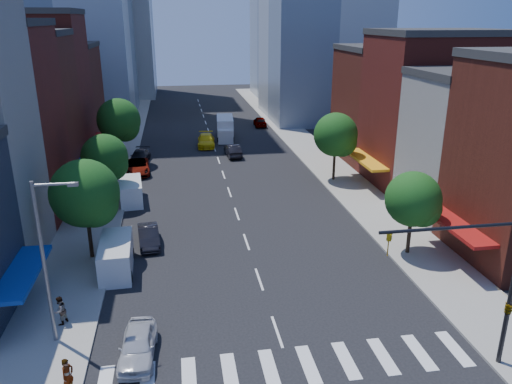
# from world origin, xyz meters

# --- Properties ---
(ground) EXTENTS (220.00, 220.00, 0.00)m
(ground) POSITION_xyz_m (0.00, 0.00, 0.00)
(ground) COLOR black
(ground) RESTS_ON ground
(sidewalk_left) EXTENTS (5.00, 120.00, 0.15)m
(sidewalk_left) POSITION_xyz_m (-12.50, 40.00, 0.07)
(sidewalk_left) COLOR gray
(sidewalk_left) RESTS_ON ground
(sidewalk_right) EXTENTS (5.00, 120.00, 0.15)m
(sidewalk_right) POSITION_xyz_m (12.50, 40.00, 0.07)
(sidewalk_right) COLOR gray
(sidewalk_right) RESTS_ON ground
(crosswalk) EXTENTS (19.00, 3.00, 0.01)m
(crosswalk) POSITION_xyz_m (0.00, -3.00, 0.01)
(crosswalk) COLOR silver
(crosswalk) RESTS_ON ground
(bldg_left_3) EXTENTS (12.00, 8.00, 15.00)m
(bldg_left_3) POSITION_xyz_m (-21.00, 29.00, 7.50)
(bldg_left_3) COLOR #531E14
(bldg_left_3) RESTS_ON ground
(bldg_left_4) EXTENTS (12.00, 9.00, 17.00)m
(bldg_left_4) POSITION_xyz_m (-21.00, 37.50, 8.50)
(bldg_left_4) COLOR #5D1C16
(bldg_left_4) RESTS_ON ground
(bldg_left_5) EXTENTS (12.00, 10.00, 13.00)m
(bldg_left_5) POSITION_xyz_m (-21.00, 47.00, 6.50)
(bldg_left_5) COLOR #531E14
(bldg_left_5) RESTS_ON ground
(bldg_right_1) EXTENTS (12.00, 8.00, 12.00)m
(bldg_right_1) POSITION_xyz_m (21.00, 15.00, 6.00)
(bldg_right_1) COLOR beige
(bldg_right_1) RESTS_ON ground
(bldg_right_2) EXTENTS (12.00, 10.00, 15.00)m
(bldg_right_2) POSITION_xyz_m (21.00, 24.00, 7.50)
(bldg_right_2) COLOR #5D1C16
(bldg_right_2) RESTS_ON ground
(bldg_right_3) EXTENTS (12.00, 10.00, 13.00)m
(bldg_right_3) POSITION_xyz_m (21.00, 34.00, 6.50)
(bldg_right_3) COLOR #531E14
(bldg_right_3) RESTS_ON ground
(traffic_signal) EXTENTS (7.24, 2.24, 8.00)m
(traffic_signal) POSITION_xyz_m (9.94, -4.50, 4.16)
(traffic_signal) COLOR black
(traffic_signal) RESTS_ON sidewalk_right
(streetlight) EXTENTS (2.25, 0.25, 9.00)m
(streetlight) POSITION_xyz_m (-11.81, 1.00, 5.28)
(streetlight) COLOR slate
(streetlight) RESTS_ON sidewalk_left
(tree_left_near) EXTENTS (4.80, 4.80, 7.30)m
(tree_left_near) POSITION_xyz_m (-11.35, 10.92, 4.87)
(tree_left_near) COLOR black
(tree_left_near) RESTS_ON sidewalk_left
(tree_left_mid) EXTENTS (4.20, 4.20, 6.65)m
(tree_left_mid) POSITION_xyz_m (-11.35, 21.92, 4.53)
(tree_left_mid) COLOR black
(tree_left_mid) RESTS_ON sidewalk_left
(tree_left_far) EXTENTS (5.00, 5.00, 7.75)m
(tree_left_far) POSITION_xyz_m (-11.35, 35.92, 5.20)
(tree_left_far) COLOR black
(tree_left_far) RESTS_ON sidewalk_left
(tree_right_near) EXTENTS (4.00, 4.00, 6.20)m
(tree_right_near) POSITION_xyz_m (11.65, 7.92, 4.19)
(tree_right_near) COLOR black
(tree_right_near) RESTS_ON sidewalk_right
(tree_right_far) EXTENTS (4.60, 4.60, 7.20)m
(tree_right_far) POSITION_xyz_m (11.65, 25.92, 4.86)
(tree_right_far) COLOR black
(tree_right_far) RESTS_ON sidewalk_right
(parked_car_front) EXTENTS (2.00, 4.46, 1.49)m
(parked_car_front) POSITION_xyz_m (-7.50, -1.04, 0.74)
(parked_car_front) COLOR silver
(parked_car_front) RESTS_ON ground
(parked_car_second) EXTENTS (1.96, 4.46, 1.42)m
(parked_car_second) POSITION_xyz_m (-7.50, 12.73, 0.71)
(parked_car_second) COLOR black
(parked_car_second) RESTS_ON ground
(parked_car_third) EXTENTS (3.06, 5.84, 1.57)m
(parked_car_third) POSITION_xyz_m (-9.50, 32.03, 0.78)
(parked_car_third) COLOR #999999
(parked_car_third) RESTS_ON ground
(parked_car_rear) EXTENTS (2.65, 5.21, 1.45)m
(parked_car_rear) POSITION_xyz_m (-9.50, 36.74, 0.72)
(parked_car_rear) COLOR black
(parked_car_rear) RESTS_ON ground
(cargo_van_near) EXTENTS (2.30, 5.29, 2.22)m
(cargo_van_near) POSITION_xyz_m (-9.49, 8.65, 1.10)
(cargo_van_near) COLOR silver
(cargo_van_near) RESTS_ON ground
(cargo_van_far) EXTENTS (2.42, 5.11, 2.11)m
(cargo_van_far) POSITION_xyz_m (-9.49, 22.63, 1.04)
(cargo_van_far) COLOR white
(cargo_van_far) RESTS_ON ground
(taxi) EXTENTS (2.63, 5.74, 1.63)m
(taxi) POSITION_xyz_m (-1.00, 43.50, 0.81)
(taxi) COLOR yellow
(taxi) RESTS_ON ground
(traffic_car_oncoming) EXTENTS (1.95, 4.77, 1.54)m
(traffic_car_oncoming) POSITION_xyz_m (1.97, 37.67, 0.77)
(traffic_car_oncoming) COLOR black
(traffic_car_oncoming) RESTS_ON ground
(traffic_car_far) EXTENTS (2.09, 4.69, 1.57)m
(traffic_car_far) POSITION_xyz_m (8.50, 55.47, 0.78)
(traffic_car_far) COLOR #999999
(traffic_car_far) RESTS_ON ground
(box_truck) EXTENTS (2.86, 7.76, 3.06)m
(box_truck) POSITION_xyz_m (2.04, 47.63, 1.45)
(box_truck) COLOR silver
(box_truck) RESTS_ON ground
(pedestrian_near) EXTENTS (0.72, 0.77, 1.77)m
(pedestrian_near) POSITION_xyz_m (-10.50, -3.25, 1.04)
(pedestrian_near) COLOR #999999
(pedestrian_near) RESTS_ON sidewalk_left
(pedestrian_far) EXTENTS (0.97, 1.04, 1.70)m
(pedestrian_far) POSITION_xyz_m (-11.98, 2.52, 1.00)
(pedestrian_far) COLOR #999999
(pedestrian_far) RESTS_ON sidewalk_left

